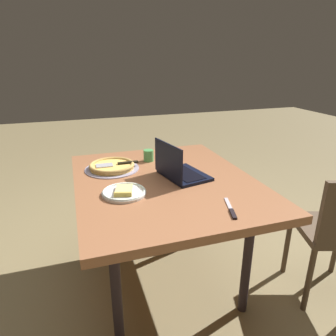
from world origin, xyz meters
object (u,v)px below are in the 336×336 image
at_px(table_knife, 231,210).
at_px(drink_cup, 149,155).
at_px(pizza_plate, 124,192).
at_px(pizza_tray, 112,166).
at_px(dining_table, 165,190).
at_px(laptop, 179,170).

distance_m(table_knife, drink_cup, 0.85).
relative_size(pizza_plate, pizza_tray, 0.68).
xyz_separation_m(dining_table, table_knife, (0.47, 0.18, 0.07)).
distance_m(laptop, pizza_plate, 0.39).
xyz_separation_m(laptop, table_knife, (0.47, 0.09, -0.04)).
xyz_separation_m(pizza_plate, table_knife, (0.34, 0.45, -0.01)).
relative_size(laptop, pizza_plate, 1.47).
bearing_deg(table_knife, drink_cup, -167.03).
distance_m(laptop, table_knife, 0.48).
xyz_separation_m(pizza_plate, pizza_tray, (-0.40, -0.01, 0.01)).
relative_size(laptop, pizza_tray, 1.00).
relative_size(dining_table, table_knife, 5.97).
relative_size(pizza_plate, table_knife, 1.12).
bearing_deg(table_knife, pizza_plate, -126.72).
bearing_deg(pizza_tray, table_knife, 31.79).
relative_size(dining_table, drink_cup, 15.98).
distance_m(dining_table, pizza_plate, 0.31).
height_order(dining_table, drink_cup, drink_cup).
relative_size(dining_table, pizza_tray, 3.61).
bearing_deg(table_knife, laptop, -168.93).
relative_size(table_knife, drink_cup, 2.68).
xyz_separation_m(pizza_tray, table_knife, (0.74, 0.46, -0.02)).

